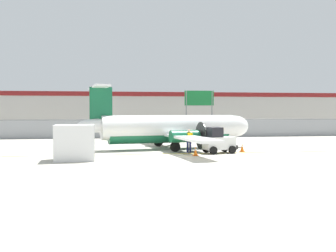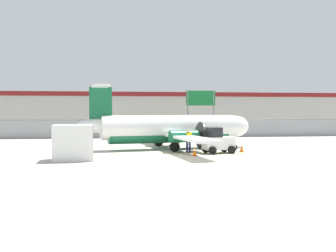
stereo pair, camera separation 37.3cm
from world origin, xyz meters
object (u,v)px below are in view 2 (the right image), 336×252
commuter_airplane (173,129)px  parked_car_3 (184,125)px  ground_crew_worker (188,140)px  cargo_container (73,142)px  traffic_cone_far_left (220,145)px  parked_car_2 (139,126)px  traffic_cone_far_right (195,151)px  baggage_tug (218,141)px  parked_car_1 (93,128)px  traffic_cone_near_left (77,150)px  parked_car_0 (55,125)px  highway_sign (201,102)px  parked_car_4 (240,126)px  traffic_cone_near_right (242,148)px

commuter_airplane → parked_car_3: (5.11, 24.63, -0.71)m
ground_crew_worker → cargo_container: (-7.85, -3.14, 0.15)m
traffic_cone_far_left → parked_car_2: size_ratio=0.15×
traffic_cone_far_right → commuter_airplane: bearing=100.1°
parked_car_3 → baggage_tug: bearing=-87.9°
parked_car_1 → traffic_cone_far_left: bearing=128.1°
traffic_cone_near_left → parked_car_0: bearing=101.9°
parked_car_1 → parked_car_2: same height
commuter_airplane → highway_sign: bearing=59.7°
traffic_cone_near_left → highway_sign: highway_sign is taller
commuter_airplane → highway_sign: (5.54, 14.90, 2.54)m
commuter_airplane → parked_car_4: (13.12, 23.03, -0.71)m
parked_car_1 → parked_car_4: 21.15m
parked_car_0 → highway_sign: highway_sign is taller
baggage_tug → parked_car_3: baggage_tug is taller
parked_car_1 → ground_crew_worker: bearing=119.2°
traffic_cone_far_left → parked_car_1: 22.30m
cargo_container → traffic_cone_near_right: bearing=10.1°
baggage_tug → traffic_cone_far_right: baggage_tug is taller
commuter_airplane → baggage_tug: bearing=-61.3°
ground_crew_worker → parked_car_3: same height
parked_car_4 → traffic_cone_far_right: bearing=-107.9°
commuter_airplane → traffic_cone_near_left: bearing=-166.2°
parked_car_3 → traffic_cone_far_left: bearing=-86.4°
parked_car_2 → parked_car_4: bearing=168.1°
traffic_cone_far_left → highway_sign: size_ratio=0.12×
ground_crew_worker → traffic_cone_far_left: (2.91, 2.07, -0.64)m
traffic_cone_far_right → cargo_container: bearing=-171.1°
parked_car_2 → parked_car_4: 14.62m
traffic_cone_near_right → parked_car_3: bearing=89.3°
baggage_tug → parked_car_2: (-4.21, 28.28, 0.04)m
traffic_cone_near_right → parked_car_2: parked_car_2 is taller
traffic_cone_near_left → traffic_cone_far_left: same height
parked_car_1 → parked_car_2: bearing=-126.5°
traffic_cone_far_right → parked_car_4: size_ratio=0.15×
ground_crew_worker → traffic_cone_near_left: (-7.92, -0.29, -0.64)m
cargo_container → traffic_cone_near_left: size_ratio=3.97×
cargo_container → ground_crew_worker: bearing=17.6°
traffic_cone_far_right → traffic_cone_near_right: bearing=24.4°
parked_car_0 → traffic_cone_near_left: bearing=-82.6°
traffic_cone_near_left → traffic_cone_near_right: bearing=0.8°
parked_car_2 → parked_car_1: bearing=40.5°
traffic_cone_far_left → parked_car_4: bearing=68.4°
traffic_cone_far_right → parked_car_1: size_ratio=0.15×
commuter_airplane → parked_car_3: 25.17m
baggage_tug → traffic_cone_near_left: 9.98m
cargo_container → parked_car_2: cargo_container is taller
commuter_airplane → baggage_tug: size_ratio=6.42×
parked_car_1 → parked_car_2: 8.78m
traffic_cone_far_left → traffic_cone_far_right: 4.88m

